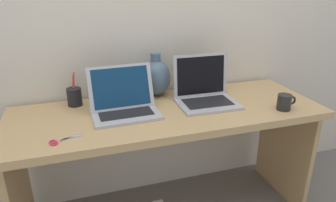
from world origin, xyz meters
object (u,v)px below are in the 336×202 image
at_px(green_vase, 156,77).
at_px(pen_cup, 74,97).
at_px(laptop_left, 124,101).
at_px(laptop_right, 204,90).
at_px(coffee_mug, 285,102).
at_px(scissors, 60,141).

distance_m(green_vase, pen_cup, 0.48).
bearing_deg(laptop_left, laptop_right, 1.90).
xyz_separation_m(laptop_right, coffee_mug, (0.37, -0.24, -0.03)).
bearing_deg(scissors, green_vase, 37.63).
bearing_deg(laptop_left, pen_cup, 143.32).
bearing_deg(scissors, laptop_left, 34.88).
distance_m(laptop_right, coffee_mug, 0.44).
bearing_deg(scissors, coffee_mug, 0.10).
bearing_deg(coffee_mug, green_vase, 144.50).
xyz_separation_m(pen_cup, scissors, (-0.08, -0.41, -0.05)).
relative_size(laptop_left, laptop_right, 1.05).
xyz_separation_m(coffee_mug, scissors, (-1.15, -0.00, -0.04)).
relative_size(laptop_left, coffee_mug, 3.13).
bearing_deg(pen_cup, laptop_right, -13.13).
relative_size(green_vase, pen_cup, 1.38).
bearing_deg(green_vase, laptop_right, -38.91).
bearing_deg(laptop_right, pen_cup, 166.87).
bearing_deg(green_vase, scissors, -142.37).
height_order(laptop_right, scissors, laptop_right).
bearing_deg(coffee_mug, laptop_left, 164.98).
bearing_deg(coffee_mug, scissors, -179.90).
height_order(laptop_left, pen_cup, laptop_left).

